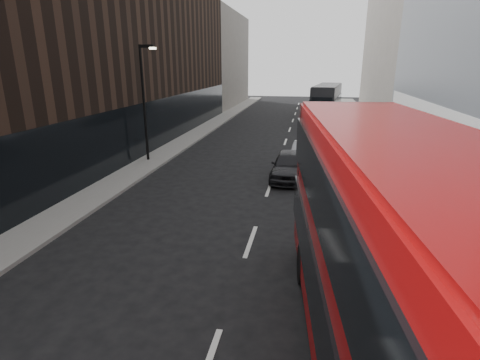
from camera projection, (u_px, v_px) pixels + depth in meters
The scene contains 11 objects.
sidewalk_right at pixel (385, 147), 28.01m from camera, with size 3.00×80.00×0.15m, color slate.
sidewalk_left at pixel (187, 140), 30.72m from camera, with size 2.00×80.00×0.15m, color slate.
building_victorian at pixel (400, 30), 42.29m from camera, with size 6.50×24.00×21.00m.
building_left_mid at pixel (164, 53), 33.95m from camera, with size 5.00×24.00×14.00m, color black.
building_left_far at pixel (221, 60), 54.74m from camera, with size 5.00×20.00×13.00m, color slate.
street_lamp at pixel (145, 96), 22.96m from camera, with size 1.06×0.22×7.00m.
red_bus at pixel (405, 270), 6.28m from camera, with size 4.20×12.57×4.99m.
grey_bus at pixel (327, 99), 44.73m from camera, with size 4.15×11.55×3.66m.
car_a at pixel (289, 165), 20.45m from camera, with size 1.81×4.50×1.53m, color black.
car_b at pixel (304, 153), 23.66m from camera, with size 1.39×3.99×1.32m, color #9B9DA3.
car_c at pixel (313, 123), 35.67m from camera, with size 1.82×4.48×1.30m, color black.
Camera 1 is at (1.84, -3.99, 6.10)m, focal length 28.00 mm.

